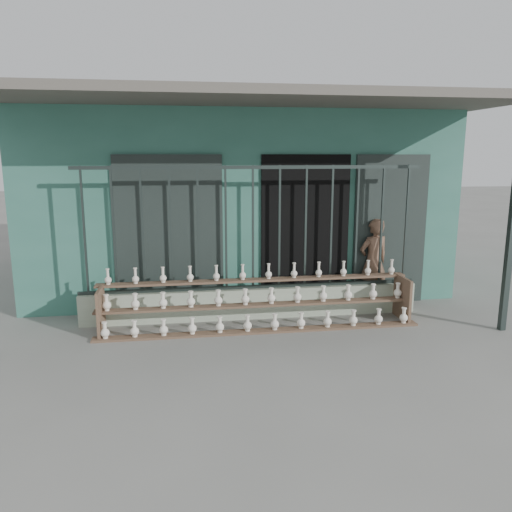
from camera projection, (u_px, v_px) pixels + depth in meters
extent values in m
plane|color=slate|center=(268.00, 350.00, 6.22)|extent=(60.00, 60.00, 0.00)
cube|color=#326B5B|center=(232.00, 195.00, 10.07)|extent=(7.00, 5.00, 3.20)
cube|color=black|center=(304.00, 232.00, 7.88)|extent=(1.40, 0.12, 2.40)
cube|color=black|center=(170.00, 235.00, 7.53)|extent=(1.60, 0.08, 2.40)
cube|color=black|center=(390.00, 230.00, 8.04)|extent=(1.20, 0.08, 2.40)
cube|color=#59544C|center=(254.00, 98.00, 6.76)|extent=(7.40, 2.00, 0.12)
cube|color=#AAB99F|center=(253.00, 303.00, 7.44)|extent=(5.00, 0.20, 0.45)
cube|color=#283330|center=(84.00, 232.00, 6.87)|extent=(0.03, 0.03, 1.80)
cube|color=#283330|center=(114.00, 231.00, 6.93)|extent=(0.03, 0.03, 1.80)
cube|color=#283330|center=(142.00, 231.00, 6.98)|extent=(0.03, 0.03, 1.80)
cube|color=#283330|center=(171.00, 230.00, 7.04)|extent=(0.03, 0.03, 1.80)
cube|color=#283330|center=(199.00, 229.00, 7.10)|extent=(0.03, 0.03, 1.80)
cube|color=#283330|center=(226.00, 229.00, 7.15)|extent=(0.03, 0.03, 1.80)
cube|color=#283330|center=(253.00, 228.00, 7.21)|extent=(0.03, 0.03, 1.80)
cube|color=#283330|center=(279.00, 228.00, 7.27)|extent=(0.03, 0.03, 1.80)
cube|color=#283330|center=(306.00, 227.00, 7.33)|extent=(0.03, 0.03, 1.80)
cube|color=#283330|center=(331.00, 227.00, 7.38)|extent=(0.03, 0.03, 1.80)
cube|color=#283330|center=(357.00, 226.00, 7.44)|extent=(0.03, 0.03, 1.80)
cube|color=#283330|center=(382.00, 225.00, 7.50)|extent=(0.03, 0.03, 1.80)
cube|color=#283330|center=(406.00, 225.00, 7.56)|extent=(0.03, 0.03, 1.80)
cube|color=#283330|center=(253.00, 167.00, 7.04)|extent=(5.00, 0.04, 0.05)
cube|color=#283330|center=(253.00, 287.00, 7.39)|extent=(5.00, 0.04, 0.05)
cube|color=brown|center=(261.00, 331.00, 6.85)|extent=(4.50, 0.18, 0.03)
cube|color=brown|center=(258.00, 305.00, 7.03)|extent=(4.50, 0.18, 0.03)
cube|color=brown|center=(256.00, 280.00, 7.22)|extent=(4.50, 0.18, 0.03)
cube|color=brown|center=(101.00, 312.00, 6.72)|extent=(0.04, 0.55, 0.64)
cube|color=brown|center=(402.00, 298.00, 7.35)|extent=(0.04, 0.55, 0.64)
imported|color=brown|center=(373.00, 262.00, 8.01)|extent=(0.57, 0.44, 1.40)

